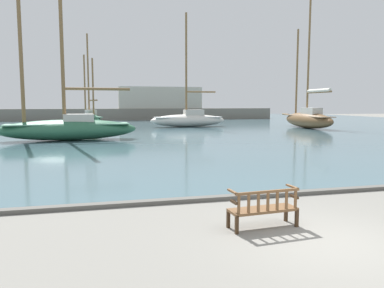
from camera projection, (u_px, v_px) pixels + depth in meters
ground_plane at (333, 243)px, 7.67m from camera, size 160.00×160.00×0.00m
harbor_water at (134, 124)px, 50.11m from camera, size 100.00×80.00×0.08m
quay_edge_kerb at (256, 196)px, 11.38m from camera, size 40.00×0.30×0.12m
park_bench at (264, 208)px, 8.57m from camera, size 1.64×0.65×0.92m
sailboat_nearest_starboard at (189, 119)px, 44.16m from camera, size 9.12×2.71×13.09m
sailboat_distant_harbor at (68, 126)px, 28.13m from camera, size 10.28×3.24×13.96m
sailboat_far_port at (308, 118)px, 41.87m from camera, size 2.79×11.75×14.67m
sailboat_far_starboard at (90, 118)px, 44.04m from camera, size 3.62×8.21×10.78m
far_breakwater at (137, 109)px, 62.17m from camera, size 50.22×2.40×5.57m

